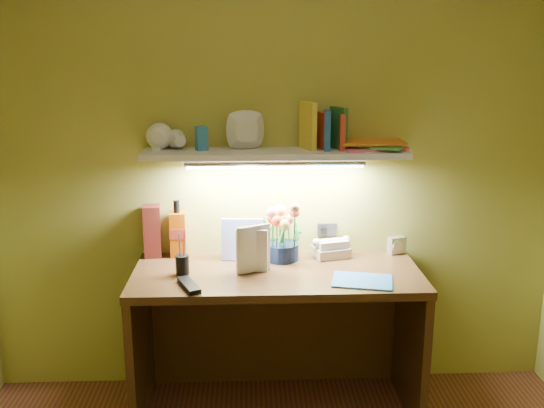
# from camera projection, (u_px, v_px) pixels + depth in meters

# --- Properties ---
(desk) EXTENTS (1.40, 0.60, 0.75)m
(desk) POSITION_uv_depth(u_px,v_px,m) (277.00, 341.00, 3.04)
(desk) COLOR #3A220F
(desk) RESTS_ON ground
(flower_bouquet) EXTENTS (0.22, 0.22, 0.30)m
(flower_bouquet) POSITION_uv_depth(u_px,v_px,m) (282.00, 231.00, 3.08)
(flower_bouquet) COLOR #081534
(flower_bouquet) RESTS_ON desk
(telephone) EXTENTS (0.20, 0.17, 0.11)m
(telephone) POSITION_uv_depth(u_px,v_px,m) (331.00, 247.00, 3.14)
(telephone) COLOR beige
(telephone) RESTS_ON desk
(desk_clock) EXTENTS (0.10, 0.08, 0.09)m
(desk_clock) POSITION_uv_depth(u_px,v_px,m) (397.00, 245.00, 3.19)
(desk_clock) COLOR silver
(desk_clock) RESTS_ON desk
(whisky_bottle) EXTENTS (0.09, 0.09, 0.30)m
(whisky_bottle) POSITION_uv_depth(u_px,v_px,m) (177.00, 228.00, 3.13)
(whisky_bottle) COLOR #A54404
(whisky_bottle) RESTS_ON desk
(whisky_box) EXTENTS (0.10, 0.10, 0.27)m
(whisky_box) POSITION_uv_depth(u_px,v_px,m) (152.00, 231.00, 3.13)
(whisky_box) COLOR #5A1A13
(whisky_box) RESTS_ON desk
(pen_cup) EXTENTS (0.07, 0.07, 0.16)m
(pen_cup) POSITION_uv_depth(u_px,v_px,m) (182.00, 258.00, 2.89)
(pen_cup) COLOR black
(pen_cup) RESTS_ON desk
(art_card) EXTENTS (0.21, 0.05, 0.21)m
(art_card) POSITION_uv_depth(u_px,v_px,m) (242.00, 239.00, 3.09)
(art_card) COLOR silver
(art_card) RESTS_ON desk
(tv_remote) EXTENTS (0.13, 0.20, 0.02)m
(tv_remote) POSITION_uv_depth(u_px,v_px,m) (189.00, 285.00, 2.74)
(tv_remote) COLOR black
(tv_remote) RESTS_ON desk
(blue_folder) EXTENTS (0.31, 0.26, 0.01)m
(blue_folder) POSITION_uv_depth(u_px,v_px,m) (362.00, 281.00, 2.81)
(blue_folder) COLOR #2B75B9
(blue_folder) RESTS_ON desk
(desk_book_a) EXTENTS (0.17, 0.09, 0.24)m
(desk_book_a) POSITION_uv_depth(u_px,v_px,m) (237.00, 252.00, 2.87)
(desk_book_a) COLOR silver
(desk_book_a) RESTS_ON desk
(desk_book_b) EXTENTS (0.16, 0.04, 0.21)m
(desk_book_b) POSITION_uv_depth(u_px,v_px,m) (236.00, 250.00, 2.92)
(desk_book_b) COLOR silver
(desk_book_b) RESTS_ON desk
(wall_shelf) EXTENTS (1.32, 0.33, 0.26)m
(wall_shelf) POSITION_uv_depth(u_px,v_px,m) (277.00, 146.00, 2.98)
(wall_shelf) COLOR silver
(wall_shelf) RESTS_ON ground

